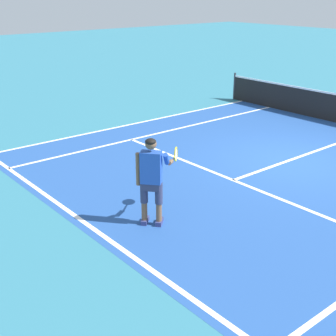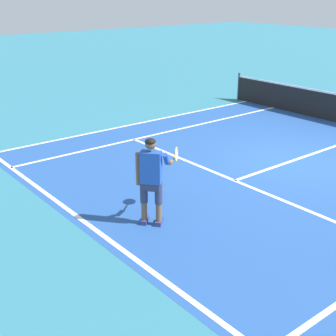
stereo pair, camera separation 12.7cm
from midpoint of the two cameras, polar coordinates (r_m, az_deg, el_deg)
ground_plane at (r=12.62m, az=14.43°, el=0.94°), size 80.00×80.00×0.00m
court_inner_surface at (r=11.97m, az=11.97°, el=0.06°), size 10.98×10.57×0.00m
line_baseline at (r=8.88m, az=-9.40°, el=-7.41°), size 10.98×0.10×0.01m
line_service at (r=11.03m, az=7.66°, el=-1.48°), size 8.23×0.10×0.01m
line_centre_service at (r=13.43m, az=17.06°, el=1.90°), size 0.10×6.40×0.01m
line_singles_left at (r=14.72m, az=-0.54°, el=4.48°), size 0.10×10.17×0.01m
line_doubles_left at (r=15.77m, az=-3.70°, el=5.57°), size 0.10×10.17×0.01m
tennis_player at (r=8.57m, az=-2.40°, el=-0.93°), size 0.68×1.19×1.71m
tennis_ball_near_feet at (r=10.45m, az=-1.82°, el=-2.43°), size 0.07×0.07×0.07m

